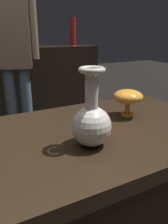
% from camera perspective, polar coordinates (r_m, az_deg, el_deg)
% --- Properties ---
extents(display_plinth, '(1.20, 0.64, 0.80)m').
position_cam_1_polar(display_plinth, '(1.06, -1.44, -25.13)').
color(display_plinth, black).
rests_on(display_plinth, ground_plane).
extents(back_display_shelf, '(2.60, 0.40, 0.99)m').
position_cam_1_polar(back_display_shelf, '(2.97, -20.83, 5.52)').
color(back_display_shelf, black).
rests_on(back_display_shelf, ground_plane).
extents(vase_centerpiece, '(0.13, 0.13, 0.26)m').
position_cam_1_polar(vase_centerpiece, '(0.72, 1.94, -2.39)').
color(vase_centerpiece, silver).
rests_on(vase_centerpiece, display_plinth).
extents(vase_tall_behind, '(0.13, 0.13, 0.12)m').
position_cam_1_polar(vase_tall_behind, '(1.00, 11.25, 3.72)').
color(vase_tall_behind, orange).
rests_on(vase_tall_behind, display_plinth).
extents(shelf_vase_far_right, '(0.11, 0.11, 0.36)m').
position_cam_1_polar(shelf_vase_far_right, '(3.23, -2.90, 19.76)').
color(shelf_vase_far_right, red).
rests_on(shelf_vase_far_right, back_display_shelf).
extents(visitor_center_back, '(0.45, 0.26, 1.69)m').
position_cam_1_polar(visitor_center_back, '(2.27, -17.60, 14.84)').
color(visitor_center_back, slate).
rests_on(visitor_center_back, ground_plane).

